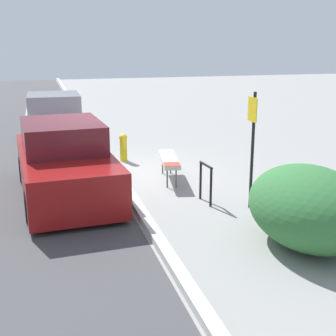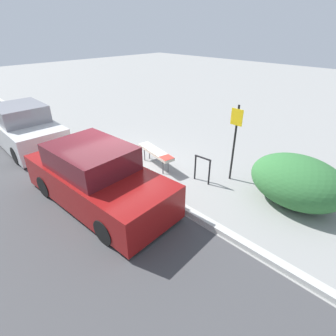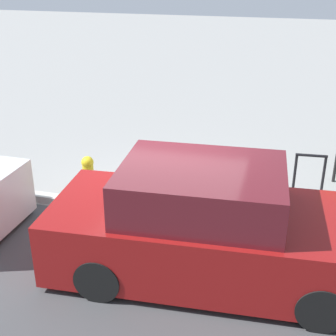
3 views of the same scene
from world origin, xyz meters
name	(u,v)px [view 1 (image 1 of 3)]	position (x,y,z in m)	size (l,w,h in m)	color
ground_plane	(118,177)	(0.00, 0.00, 0.00)	(60.00, 60.00, 0.00)	gray
curb	(118,175)	(0.00, 0.00, 0.07)	(60.00, 0.20, 0.13)	#B7B7B2
bench	(169,160)	(0.60, 1.14, 0.51)	(1.67, 0.64, 0.57)	#515156
bike_rack	(206,179)	(2.32, 1.43, 0.50)	(0.55, 0.10, 0.83)	black
sign_post	(252,140)	(2.83, 2.18, 1.38)	(0.36, 0.08, 2.30)	black
fire_hydrant	(123,146)	(-1.54, 0.43, 0.41)	(0.36, 0.22, 0.77)	gold
shrub_hedge	(309,207)	(4.69, 2.31, 0.66)	(2.40, 1.78, 1.31)	#337038
parked_car_near	(65,163)	(1.01, -1.30, 0.70)	(4.45, 2.06, 1.58)	black
parked_car_far	(55,123)	(-4.12, -1.28, 0.71)	(3.90, 1.82, 1.61)	black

